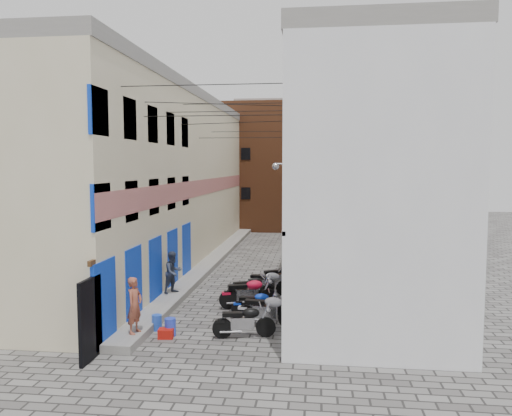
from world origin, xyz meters
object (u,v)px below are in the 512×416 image
at_px(motorcycle_c, 256,303).
at_px(motorcycle_d, 248,291).
at_px(motorcycle_g, 280,276).
at_px(person_a, 135,305).
at_px(motorcycle_a, 244,320).
at_px(water_jug_near, 170,327).
at_px(motorcycle_f, 267,281).
at_px(red_crate, 166,333).
at_px(motorcycle_e, 250,287).
at_px(person_b, 173,272).
at_px(motorcycle_b, 267,308).
at_px(water_jug_far, 157,323).

xyz_separation_m(motorcycle_c, motorcycle_d, (-0.42, 1.03, 0.12)).
height_order(motorcycle_g, person_a, person_a).
bearing_deg(motorcycle_a, water_jug_near, -98.98).
bearing_deg(motorcycle_a, motorcycle_f, 166.09).
height_order(motorcycle_a, water_jug_near, motorcycle_a).
distance_m(motorcycle_f, red_crate, 5.87).
distance_m(motorcycle_e, person_b, 3.03).
distance_m(motorcycle_e, water_jug_near, 4.47).
bearing_deg(motorcycle_a, person_a, -89.08).
height_order(motorcycle_g, red_crate, motorcycle_g).
bearing_deg(motorcycle_b, person_a, -57.62).
bearing_deg(person_a, red_crate, -54.69).
bearing_deg(motorcycle_e, motorcycle_a, -19.71).
bearing_deg(motorcycle_f, motorcycle_d, -11.38).
distance_m(motorcycle_f, person_b, 3.71).
relative_size(water_jug_far, red_crate, 1.10).
relative_size(motorcycle_g, red_crate, 4.49).
bearing_deg(person_a, person_b, 13.32).
bearing_deg(motorcycle_g, motorcycle_c, -31.85).
xyz_separation_m(person_a, water_jug_far, (0.32, 1.02, -0.83)).
bearing_deg(water_jug_near, motorcycle_c, 42.66).
bearing_deg(motorcycle_e, motorcycle_b, -6.91).
distance_m(motorcycle_a, red_crate, 2.37).
bearing_deg(motorcycle_a, water_jug_far, -108.34).
distance_m(motorcycle_a, motorcycle_d, 3.12).
distance_m(motorcycle_a, water_jug_near, 2.26).
relative_size(motorcycle_b, motorcycle_g, 1.03).
xyz_separation_m(motorcycle_c, motorcycle_f, (0.09, 2.90, 0.07)).
bearing_deg(motorcycle_c, motorcycle_a, -13.09).
bearing_deg(red_crate, motorcycle_a, 7.92).
bearing_deg(water_jug_near, motorcycle_d, 58.80).
bearing_deg(motorcycle_c, water_jug_far, -69.14).
relative_size(motorcycle_c, water_jug_near, 3.20).
height_order(motorcycle_b, red_crate, motorcycle_b).
bearing_deg(motorcycle_b, red_crate, -57.26).
bearing_deg(water_jug_far, person_a, -107.23).
distance_m(motorcycle_c, motorcycle_e, 1.91).
height_order(motorcycle_d, water_jug_far, motorcycle_d).
bearing_deg(motorcycle_e, motorcycle_f, 127.98).
bearing_deg(motorcycle_b, person_b, -119.49).
distance_m(person_a, water_jug_near, 1.33).
xyz_separation_m(motorcycle_e, motorcycle_f, (0.54, 1.04, 0.01)).
xyz_separation_m(motorcycle_d, motorcycle_e, (-0.03, 0.83, -0.06)).
xyz_separation_m(motorcycle_a, motorcycle_f, (0.21, 4.97, 0.01)).
relative_size(motorcycle_f, water_jug_far, 3.96).
bearing_deg(person_b, red_crate, -132.61).
bearing_deg(person_b, motorcycle_f, -39.60).
height_order(person_b, red_crate, person_b).
relative_size(motorcycle_g, water_jug_near, 3.74).
bearing_deg(motorcycle_e, motorcycle_c, -10.96).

